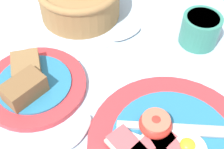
# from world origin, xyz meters

# --- Properties ---
(ground_plane) EXTENTS (3.00, 3.00, 0.00)m
(ground_plane) POSITION_xyz_m (0.00, 0.00, 0.00)
(ground_plane) COLOR #A3BCD1
(breakfast_plate) EXTENTS (0.27, 0.27, 0.04)m
(breakfast_plate) POSITION_xyz_m (0.08, -0.02, 0.01)
(breakfast_plate) COLOR red
(breakfast_plate) RESTS_ON ground_plane
(bread_plate) EXTENTS (0.19, 0.19, 0.05)m
(bread_plate) POSITION_xyz_m (-0.18, 0.03, 0.01)
(bread_plate) COLOR red
(bread_plate) RESTS_ON ground_plane
(sugar_cup) EXTENTS (0.08, 0.08, 0.06)m
(sugar_cup) POSITION_xyz_m (0.09, 0.24, 0.03)
(sugar_cup) COLOR #337F6B
(sugar_cup) RESTS_ON ground_plane
(teaspoon_by_saucer) EXTENTS (0.13, 0.16, 0.01)m
(teaspoon_by_saucer) POSITION_xyz_m (-0.07, 0.19, 0.01)
(teaspoon_by_saucer) COLOR silver
(teaspoon_by_saucer) RESTS_ON ground_plane
(teaspoon_near_cup) EXTENTS (0.06, 0.19, 0.01)m
(teaspoon_near_cup) POSITION_xyz_m (-0.07, -0.06, 0.01)
(teaspoon_near_cup) COLOR silver
(teaspoon_near_cup) RESTS_ON ground_plane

